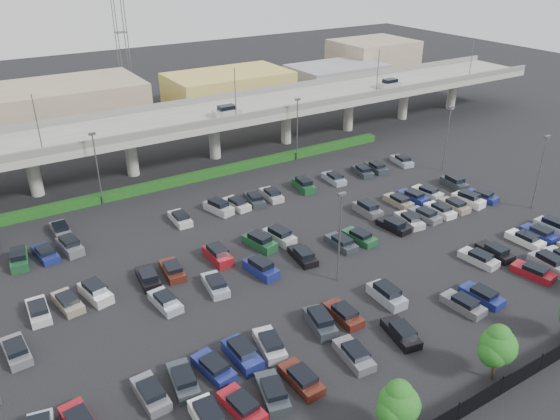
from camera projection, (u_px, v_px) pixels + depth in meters
name	position (u px, v px, depth m)	size (l,w,h in m)	color
ground	(296.00, 248.00, 64.43)	(280.00, 280.00, 0.00)	black
overpass	(183.00, 122.00, 85.53)	(150.00, 13.00, 15.80)	gray
hedge	(206.00, 174.00, 83.18)	(66.00, 1.60, 1.10)	#163D12
fence	(492.00, 392.00, 42.73)	(70.00, 0.10, 2.00)	black
tree_row	(489.00, 352.00, 43.05)	(65.07, 3.66, 5.94)	#332316
parked_cars	(314.00, 258.00, 61.33)	(63.14, 41.67, 1.67)	#AAAAAE
light_poles	(256.00, 202.00, 61.22)	(66.90, 48.38, 10.30)	#535359
distant_buildings	(184.00, 92.00, 115.58)	(138.00, 24.00, 9.00)	gray
comm_tower	(120.00, 29.00, 115.59)	(2.40, 2.40, 30.00)	#535359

